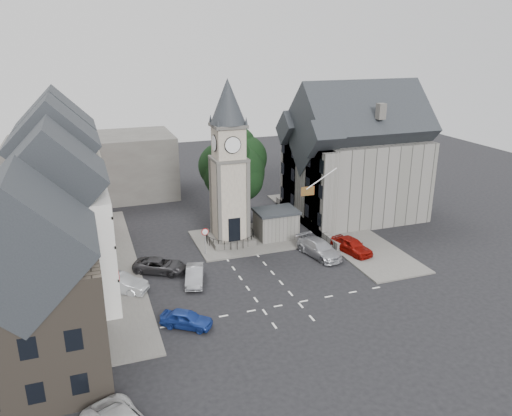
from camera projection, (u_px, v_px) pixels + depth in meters
name	position (u px, v px, depth m)	size (l,w,h in m)	color
ground	(257.00, 275.00, 43.68)	(120.00, 120.00, 0.00)	black
pavement_west	(104.00, 267.00, 45.03)	(6.00, 30.00, 0.14)	#595651
pavement_east	(335.00, 227.00, 54.59)	(6.00, 26.00, 0.14)	#595651
central_island	(244.00, 239.00, 51.25)	(10.00, 8.00, 0.16)	#595651
road_markings	(280.00, 305.00, 38.78)	(20.00, 8.00, 0.01)	silver
clock_tower	(229.00, 164.00, 48.16)	(4.86, 4.86, 16.25)	#4C4944
stone_shelter	(276.00, 224.00, 51.38)	(4.30, 3.30, 3.08)	slate
town_tree	(234.00, 163.00, 53.63)	(7.20, 7.20, 10.80)	black
warning_sign_post	(205.00, 237.00, 46.84)	(0.70, 0.19, 2.85)	black
terrace_pink	(61.00, 174.00, 50.87)	(8.10, 7.60, 12.80)	tan
terrace_cream	(60.00, 196.00, 43.74)	(8.10, 7.60, 12.80)	beige
terrace_tudor	(59.00, 232.00, 36.75)	(8.10, 7.60, 12.00)	silver
building_sw_stone	(30.00, 303.00, 28.53)	(8.60, 7.60, 10.40)	#473E35
backdrop_west	(94.00, 168.00, 63.51)	(20.00, 10.00, 8.00)	#4C4944
east_building	(354.00, 163.00, 56.39)	(14.40, 11.40, 12.60)	slate
east_boundary_wall	(304.00, 221.00, 55.36)	(0.40, 16.00, 0.90)	slate
flagpole	(321.00, 179.00, 47.50)	(3.68, 0.10, 2.74)	white
car_west_blue	(186.00, 319.00, 35.74)	(1.52, 3.78, 1.29)	navy
car_west_silver	(120.00, 283.00, 40.66)	(1.60, 4.58, 1.51)	#A4A8AC
car_west_grey	(160.00, 266.00, 44.07)	(2.15, 4.66, 1.29)	#2F2E31
car_island_silver	(195.00, 275.00, 42.19)	(1.43, 4.11, 1.35)	gray
car_island_east	(319.00, 248.00, 47.36)	(2.16, 5.31, 1.54)	#A6A8AE
car_east_red	(352.00, 245.00, 47.99)	(1.84, 4.56, 1.56)	maroon
pedestrian	(314.00, 223.00, 53.30)	(0.67, 0.44, 1.85)	#B5AD95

